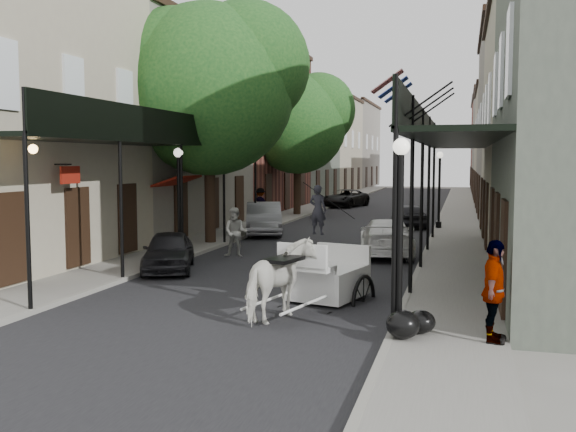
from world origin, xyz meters
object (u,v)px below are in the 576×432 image
Objects in this scene: tree_far at (304,120)px; car_left_far at (345,198)px; car_right_near at (386,237)px; car_right_far at (409,215)px; car_left_mid at (264,219)px; pedestrian_walking at (236,232)px; lamppost_right_far at (439,188)px; pedestrian_sidewalk_right at (494,291)px; car_left_near at (169,251)px; carriage at (335,253)px; horse at (281,280)px; lamppost_right_near at (400,234)px; tree_near at (220,83)px; pedestrian_sidewalk_left at (260,203)px; lamppost_left at (179,201)px.

tree_far is 1.86× the size of car_left_far.
car_right_near is at bearing -65.72° from tree_far.
car_left_mid is at bearing 24.70° from car_right_far.
pedestrian_walking reaches higher than car_right_near.
lamppost_right_far is 0.83× the size of car_left_mid.
tree_far is at bearing 75.42° from car_left_mid.
pedestrian_walking is 0.38× the size of car_left_far.
pedestrian_sidewalk_right reaches higher than car_right_far.
car_left_near is at bearing 53.56° from car_right_far.
pedestrian_sidewalk_right is 21.25m from car_right_far.
car_left_near is (-9.34, 6.00, -0.44)m from pedestrian_sidewalk_right.
car_right_far is (-3.20, 21.00, -0.45)m from pedestrian_sidewalk_right.
car_right_far is (0.00, 10.00, -0.05)m from car_right_near.
car_right_near reaches higher than car_right_far.
carriage is at bearing 74.41° from car_right_far.
car_left_near is (-5.05, 5.00, -0.25)m from horse.
car_left_far is (-0.57, 24.94, -0.23)m from pedestrian_walking.
tree_far is 23.95m from carriage.
lamppost_right_near is 1.83× the size of horse.
lamppost_right_near is at bearing -63.08° from car_left_far.
pedestrian_sidewalk_right is at bearing -30.33° from carriage.
carriage reaches higher than pedestrian_sidewalk_right.
car_left_far is at bearing 87.06° from tree_near.
tree_near is 2.60× the size of lamppost_right_far.
tree_far is 6.35m from pedestrian_sidewalk_left.
carriage is at bearing -35.11° from lamppost_left.
lamppost_right_near reaches higher than car_left_mid.
lamppost_right_near is at bearing -82.50° from car_left_mid.
horse is 1.08× the size of pedestrian_sidewalk_right.
pedestrian_sidewalk_right is 0.52× the size of car_left_near.
horse is at bearing -62.96° from tree_near.
car_left_far is (-8.87, 34.15, -0.41)m from pedestrian_sidewalk_right.
car_left_mid is (-7.70, -4.00, -1.31)m from lamppost_right_far.
pedestrian_walking is (-4.68, 5.62, -0.24)m from carriage.
horse is (-2.59, -19.00, -1.19)m from lamppost_right_far.
pedestrian_walking is 3.39m from car_left_near.
car_left_near is 1.01× the size of car_right_far.
lamppost_left is 7.72m from carriage.
car_right_far is at bearing -51.62° from car_left_far.
lamppost_left is (0.15, -18.18, -3.79)m from tree_far.
lamppost_right_near is 1.04× the size of car_right_far.
car_right_far is at bearing 62.73° from lamppost_left.
tree_far is 9.59m from car_left_far.
tree_near is 2.70× the size of car_right_far.
carriage is at bearing 118.23° from lamppost_right_near.
car_left_far is 23.84m from car_right_near.
horse is at bearing 158.90° from lamppost_right_near.
lamppost_right_near is 1.00× the size of lamppost_right_far.
car_left_mid is at bearing 37.63° from pedestrian_sidewalk_right.
lamppost_right_near is 34.93m from car_left_far.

